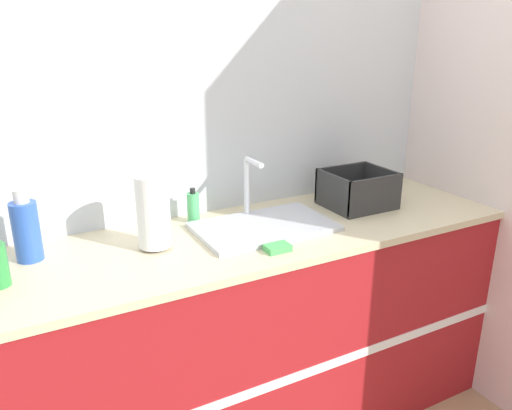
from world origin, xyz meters
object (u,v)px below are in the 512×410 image
sink (263,224)px  soap_dispenser (193,207)px  paper_towel_roll (153,212)px  dish_rack (357,193)px  bottle_blue (26,229)px

sink → soap_dispenser: size_ratio=3.69×
sink → paper_towel_roll: bearing=177.7°
paper_towel_roll → dish_rack: 0.94m
dish_rack → soap_dispenser: (-0.72, 0.15, 0.00)m
paper_towel_roll → soap_dispenser: size_ratio=1.87×
paper_towel_roll → bottle_blue: size_ratio=1.08×
sink → bottle_blue: 0.86m
dish_rack → soap_dispenser: 0.74m
paper_towel_roll → dish_rack: (0.94, 0.02, -0.08)m
bottle_blue → paper_towel_roll: bearing=-14.8°
paper_towel_roll → bottle_blue: 0.42m
paper_towel_roll → dish_rack: paper_towel_roll is taller
dish_rack → paper_towel_roll: bearing=-178.5°
bottle_blue → soap_dispenser: size_ratio=1.73×
bottle_blue → soap_dispenser: (0.63, 0.07, -0.05)m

